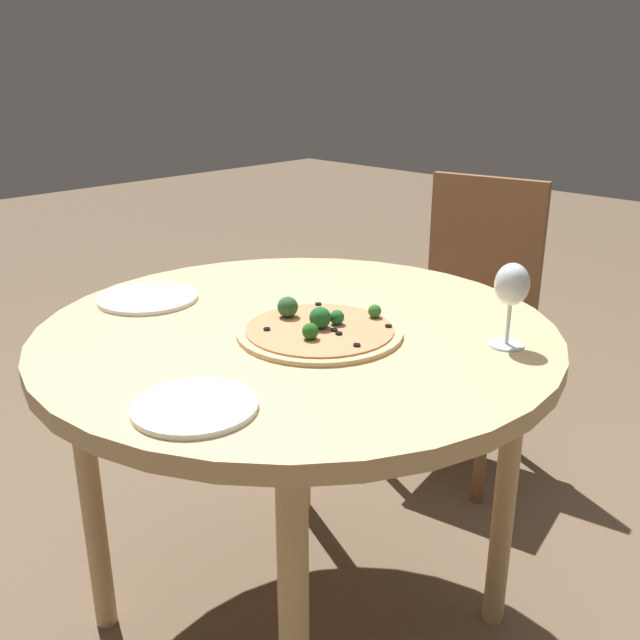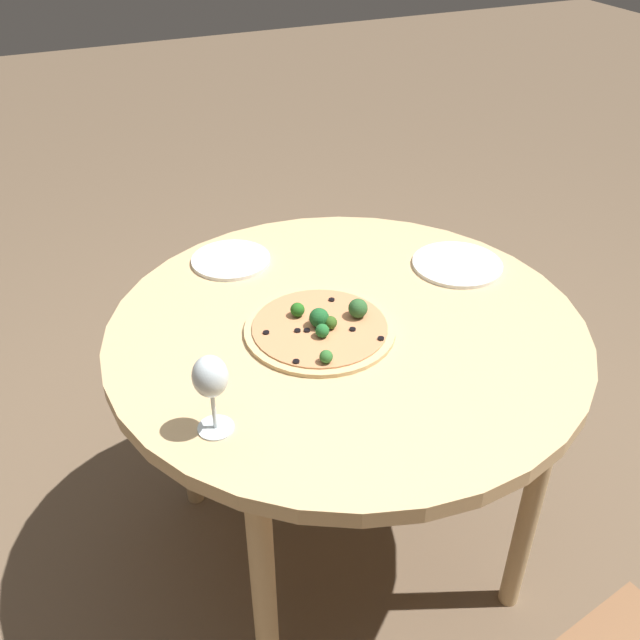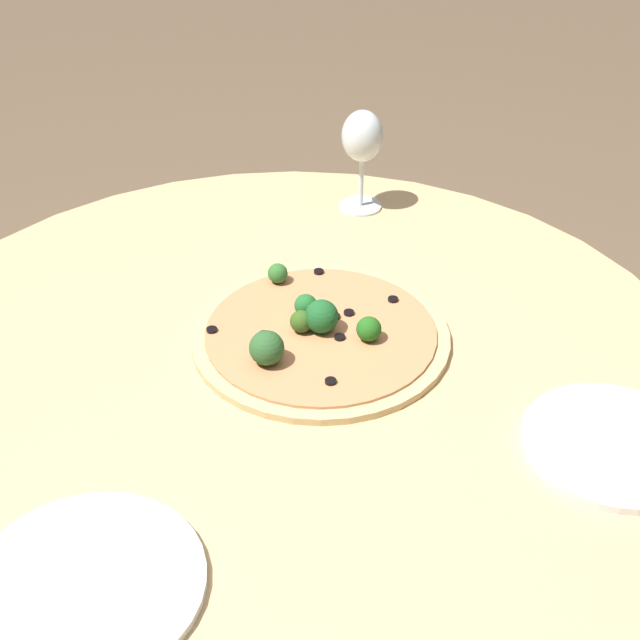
# 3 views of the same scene
# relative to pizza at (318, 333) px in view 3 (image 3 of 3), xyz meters

# --- Properties ---
(dining_table) EXTENTS (1.07, 1.07, 0.76)m
(dining_table) POSITION_rel_pizza_xyz_m (-0.00, 0.06, -0.09)
(dining_table) COLOR tan
(dining_table) RESTS_ON ground_plane
(pizza) EXTENTS (0.33, 0.33, 0.06)m
(pizza) POSITION_rel_pizza_xyz_m (0.00, 0.00, 0.00)
(pizza) COLOR tan
(pizza) RESTS_ON dining_table
(wine_glass) EXTENTS (0.07, 0.07, 0.16)m
(wine_glass) POSITION_rel_pizza_xyz_m (0.21, -0.30, 0.11)
(wine_glass) COLOR silver
(wine_glass) RESTS_ON dining_table
(plate_near) EXTENTS (0.23, 0.23, 0.01)m
(plate_near) POSITION_rel_pizza_xyz_m (-0.12, 0.43, -0.01)
(plate_near) COLOR silver
(plate_near) RESTS_ON dining_table
(plate_far) EXTENTS (0.20, 0.20, 0.01)m
(plate_far) POSITION_rel_pizza_xyz_m (-0.37, -0.09, -0.01)
(plate_far) COLOR silver
(plate_far) RESTS_ON dining_table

